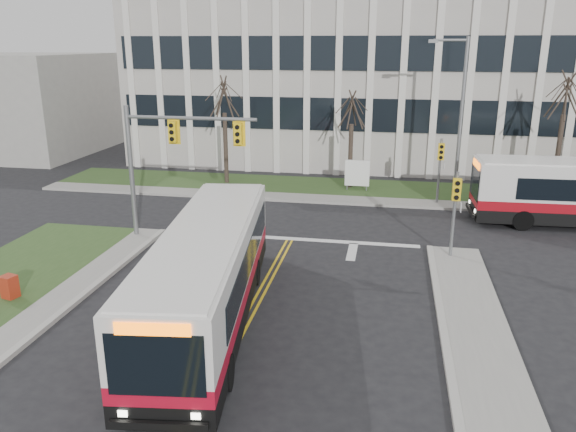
# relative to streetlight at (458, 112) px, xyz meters

# --- Properties ---
(ground) EXTENTS (120.00, 120.00, 0.00)m
(ground) POSITION_rel_streetlight_xyz_m (-8.03, -16.20, -5.19)
(ground) COLOR black
(ground) RESTS_ON ground
(sidewalk_cross) EXTENTS (44.00, 1.60, 0.14)m
(sidewalk_cross) POSITION_rel_streetlight_xyz_m (-3.03, -1.00, -5.12)
(sidewalk_cross) COLOR #9E9B93
(sidewalk_cross) RESTS_ON ground
(building_lawn) EXTENTS (44.00, 5.00, 0.12)m
(building_lawn) POSITION_rel_streetlight_xyz_m (-3.03, 1.80, -5.13)
(building_lawn) COLOR #314E21
(building_lawn) RESTS_ON ground
(office_building) EXTENTS (40.00, 16.00, 12.00)m
(office_building) POSITION_rel_streetlight_xyz_m (-3.03, 13.80, 0.81)
(office_building) COLOR #B3ADA6
(office_building) RESTS_ON ground
(building_annex) EXTENTS (12.00, 12.00, 8.00)m
(building_annex) POSITION_rel_streetlight_xyz_m (-34.03, 9.80, -1.19)
(building_annex) COLOR #9E9B93
(building_annex) RESTS_ON ground
(mast_arm_signal) EXTENTS (6.11, 0.38, 6.20)m
(mast_arm_signal) POSITION_rel_streetlight_xyz_m (-13.65, -9.04, -0.94)
(mast_arm_signal) COLOR slate
(mast_arm_signal) RESTS_ON ground
(signal_pole_near) EXTENTS (0.34, 0.39, 3.80)m
(signal_pole_near) POSITION_rel_streetlight_xyz_m (-0.83, -9.30, -2.69)
(signal_pole_near) COLOR slate
(signal_pole_near) RESTS_ON ground
(signal_pole_far) EXTENTS (0.34, 0.39, 3.80)m
(signal_pole_far) POSITION_rel_streetlight_xyz_m (-0.83, -0.80, -2.69)
(signal_pole_far) COLOR slate
(signal_pole_far) RESTS_ON ground
(streetlight) EXTENTS (2.15, 0.25, 9.20)m
(streetlight) POSITION_rel_streetlight_xyz_m (0.00, 0.00, 0.00)
(streetlight) COLOR slate
(streetlight) RESTS_ON ground
(directory_sign) EXTENTS (1.50, 0.12, 2.00)m
(directory_sign) POSITION_rel_streetlight_xyz_m (-5.53, 1.30, -4.02)
(directory_sign) COLOR slate
(directory_sign) RESTS_ON ground
(tree_left) EXTENTS (1.80, 1.80, 7.70)m
(tree_left) POSITION_rel_streetlight_xyz_m (-14.03, 1.80, 0.32)
(tree_left) COLOR #42352B
(tree_left) RESTS_ON ground
(tree_mid) EXTENTS (1.80, 1.80, 6.82)m
(tree_mid) POSITION_rel_streetlight_xyz_m (-6.03, 2.00, -0.31)
(tree_mid) COLOR #42352B
(tree_mid) RESTS_ON ground
(tree_right) EXTENTS (1.80, 1.80, 8.25)m
(tree_right) POSITION_rel_streetlight_xyz_m (5.97, 1.80, 0.71)
(tree_right) COLOR #42352B
(tree_right) RESTS_ON ground
(bus_main) EXTENTS (4.07, 12.20, 3.19)m
(bus_main) POSITION_rel_streetlight_xyz_m (-9.22, -16.51, -3.60)
(bus_main) COLOR silver
(bus_main) RESTS_ON ground
(newspaper_box_red) EXTENTS (0.60, 0.56, 0.95)m
(newspaper_box_red) POSITION_rel_streetlight_xyz_m (-16.76, -16.32, -4.72)
(newspaper_box_red) COLOR #A52A15
(newspaper_box_red) RESTS_ON ground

